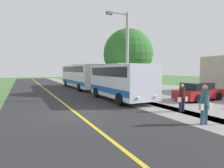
% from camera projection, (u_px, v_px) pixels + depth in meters
% --- Properties ---
extents(ground_plane, '(120.00, 120.00, 0.00)m').
position_uv_depth(ground_plane, '(77.00, 114.00, 10.72)').
color(ground_plane, '#477238').
extents(road_surface, '(8.00, 100.00, 0.01)m').
position_uv_depth(road_surface, '(77.00, 114.00, 10.72)').
color(road_surface, '#28282B').
rests_on(road_surface, ground).
extents(sidewalk, '(2.40, 100.00, 0.01)m').
position_uv_depth(sidewalk, '(151.00, 106.00, 12.97)').
color(sidewalk, gray).
rests_on(sidewalk, ground).
extents(road_centre_line, '(0.16, 100.00, 0.00)m').
position_uv_depth(road_centre_line, '(77.00, 113.00, 10.72)').
color(road_centre_line, gold).
rests_on(road_centre_line, ground).
extents(shuttle_bus_front, '(2.77, 7.38, 3.01)m').
position_uv_depth(shuttle_bus_front, '(120.00, 80.00, 15.52)').
color(shuttle_bus_front, silver).
rests_on(shuttle_bus_front, ground).
extents(transit_bus_rear, '(2.62, 11.90, 3.24)m').
position_uv_depth(transit_bus_rear, '(80.00, 75.00, 25.78)').
color(transit_bus_rear, white).
rests_on(transit_bus_rear, ground).
extents(pedestrian_with_bags, '(0.72, 0.34, 1.81)m').
position_uv_depth(pedestrian_with_bags, '(205.00, 103.00, 8.52)').
color(pedestrian_with_bags, '#335972').
rests_on(pedestrian_with_bags, ground).
extents(pedestrian_waiting, '(0.72, 0.34, 1.66)m').
position_uv_depth(pedestrian_waiting, '(182.00, 97.00, 11.17)').
color(pedestrian_waiting, '#1E2347').
rests_on(pedestrian_waiting, ground).
extents(street_light_pole, '(1.97, 0.24, 7.04)m').
position_uv_depth(street_light_pole, '(126.00, 52.00, 15.17)').
color(street_light_pole, '#9E9EA3').
rests_on(street_light_pole, ground).
extents(parked_car_near, '(4.54, 2.30, 1.45)m').
position_uv_depth(parked_car_near, '(198.00, 92.00, 15.51)').
color(parked_car_near, '#A51E1E').
rests_on(parked_car_near, ground).
extents(tree_curbside, '(5.19, 5.19, 6.77)m').
position_uv_depth(tree_curbside, '(128.00, 54.00, 19.79)').
color(tree_curbside, '#4C3826').
rests_on(tree_curbside, ground).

